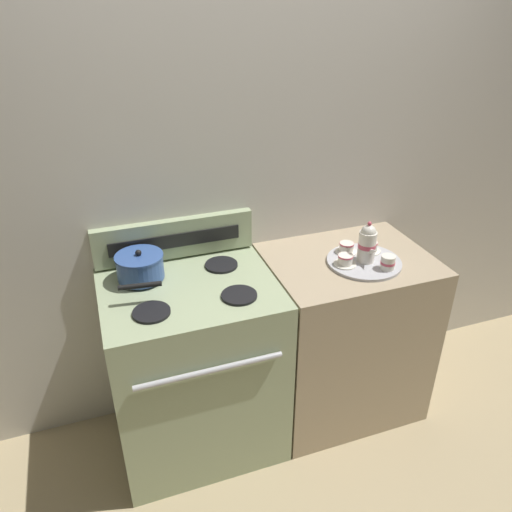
% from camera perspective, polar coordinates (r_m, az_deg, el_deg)
% --- Properties ---
extents(ground_plane, '(6.00, 6.00, 0.00)m').
position_cam_1_polar(ground_plane, '(2.88, 1.78, -17.73)').
color(ground_plane, tan).
extents(wall_back, '(6.00, 0.05, 2.20)m').
position_cam_1_polar(wall_back, '(2.50, -0.58, 5.41)').
color(wall_back, beige).
rests_on(wall_back, ground).
extents(stove, '(0.78, 0.64, 0.93)m').
position_cam_1_polar(stove, '(2.48, -6.95, -12.57)').
color(stove, '#9EAD84').
rests_on(stove, ground).
extents(control_panel, '(0.76, 0.05, 0.19)m').
position_cam_1_polar(control_panel, '(2.40, -9.30, 2.00)').
color(control_panel, '#9EAD84').
rests_on(control_panel, stove).
extents(side_counter, '(0.79, 0.61, 0.92)m').
position_cam_1_polar(side_counter, '(2.71, 9.80, -8.78)').
color(side_counter, tan).
rests_on(side_counter, ground).
extents(saucepan, '(0.22, 0.32, 0.14)m').
position_cam_1_polar(saucepan, '(2.27, -13.11, -1.20)').
color(saucepan, '#335193').
rests_on(saucepan, stove).
extents(serving_tray, '(0.35, 0.35, 0.01)m').
position_cam_1_polar(serving_tray, '(2.43, 12.23, -0.64)').
color(serving_tray, '#B2B2B7').
rests_on(serving_tray, side_counter).
extents(teapot, '(0.08, 0.14, 0.20)m').
position_cam_1_polar(teapot, '(2.38, 12.61, 1.42)').
color(teapot, white).
rests_on(teapot, serving_tray).
extents(teacup_left, '(0.11, 0.11, 0.05)m').
position_cam_1_polar(teacup_left, '(2.36, 10.16, -0.45)').
color(teacup_left, white).
rests_on(teacup_left, serving_tray).
extents(teacup_right, '(0.11, 0.11, 0.05)m').
position_cam_1_polar(teacup_right, '(2.50, 12.92, 1.06)').
color(teacup_right, white).
rests_on(teacup_right, serving_tray).
extents(teacup_front, '(0.11, 0.11, 0.05)m').
position_cam_1_polar(teacup_front, '(2.47, 10.30, 0.95)').
color(teacup_front, white).
rests_on(teacup_front, serving_tray).
extents(creamer_jug, '(0.07, 0.07, 0.07)m').
position_cam_1_polar(creamer_jug, '(2.36, 14.83, -0.71)').
color(creamer_jug, white).
rests_on(creamer_jug, serving_tray).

